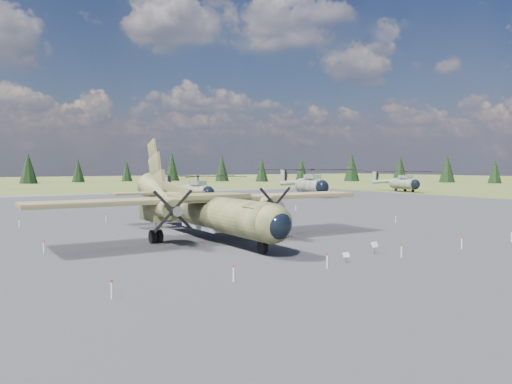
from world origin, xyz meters
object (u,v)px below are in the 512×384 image
helicopter_near (196,183)px  helicopter_mid (311,177)px  helicopter_far (404,177)px  transport_plane (204,206)px

helicopter_near → helicopter_mid: 24.06m
helicopter_near → helicopter_mid: (24.00, 1.45, 0.66)m
helicopter_near → helicopter_far: helicopter_far is taller
transport_plane → helicopter_far: (69.26, 40.42, 0.69)m
helicopter_near → helicopter_far: bearing=-1.8°
transport_plane → helicopter_far: size_ratio=1.21×
helicopter_mid → helicopter_far: 29.04m
helicopter_mid → helicopter_far: (28.85, 3.30, -0.42)m
transport_plane → helicopter_mid: transport_plane is taller
transport_plane → helicopter_far: transport_plane is taller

